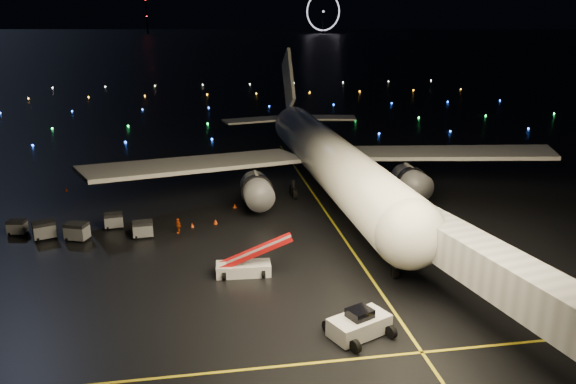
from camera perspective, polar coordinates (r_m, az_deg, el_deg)
name	(u,v)px	position (r m, az deg, el deg)	size (l,w,h in m)	color
ground	(198,56)	(342.09, -9.15, 13.53)	(2000.00, 2000.00, 0.00)	black
lane_centre	(334,225)	(62.21, 4.74, -3.32)	(0.25, 80.00, 0.02)	gold
lane_cross	(169,377)	(38.38, -12.01, -17.92)	(60.00, 0.25, 0.02)	gold
airliner	(324,127)	(71.76, 3.65, 6.57)	(60.08, 57.08, 17.02)	silver
pushback_tug	(359,322)	(41.55, 7.26, -12.99)	(4.36, 2.28, 2.08)	silver
belt_loader	(243,257)	(49.93, -4.58, -6.58)	(7.06, 1.93, 3.42)	silver
crew_c	(178,226)	(60.55, -11.11, -3.37)	(0.96, 0.40, 1.64)	#E74E0D
safety_cone_0	(216,222)	(62.65, -7.37, -3.00)	(0.48, 0.48, 0.54)	#E53F0C
safety_cone_1	(235,206)	(67.60, -5.44, -1.39)	(0.47, 0.47, 0.53)	#E53F0C
safety_cone_2	(192,225)	(62.10, -9.71, -3.32)	(0.43, 0.43, 0.49)	#E53F0C
safety_cone_3	(66,189)	(79.32, -21.61, 0.25)	(0.41, 0.41, 0.46)	#E53F0C
ferris_wheel	(323,13)	(780.67, 3.61, 17.68)	(50.00, 4.00, 52.00)	black
radio_mast	(146,8)	(783.56, -14.22, 17.65)	(1.80, 1.80, 64.00)	black
taxiway_lights	(206,104)	(149.00, -8.38, 8.83)	(164.00, 92.00, 0.36)	black
baggage_cart_0	(143,229)	(60.22, -14.52, -3.69)	(2.02, 1.41, 1.71)	gray
baggage_cart_1	(114,221)	(63.69, -17.28, -2.80)	(1.93, 1.35, 1.64)	gray
baggage_cart_2	(77,232)	(61.42, -20.64, -3.79)	(2.17, 1.52, 1.85)	gray
baggage_cart_3	(17,227)	(65.64, -25.80, -3.24)	(1.80, 1.26, 1.53)	gray
baggage_cart_4	(44,230)	(63.11, -23.52, -3.58)	(2.17, 1.52, 1.85)	gray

